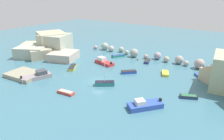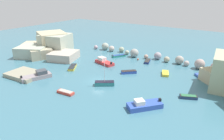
% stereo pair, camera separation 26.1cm
% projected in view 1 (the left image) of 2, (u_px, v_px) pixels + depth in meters
% --- Properties ---
extents(cove_water, '(160.00, 160.00, 0.00)m').
position_uv_depth(cove_water, '(98.00, 81.00, 45.51)').
color(cove_water, teal).
rests_on(cove_water, ground).
extents(cliff_headland_left, '(26.56, 18.09, 6.35)m').
position_uv_depth(cliff_headland_left, '(49.00, 46.00, 64.91)').
color(cliff_headland_left, '#BAB08D').
rests_on(cliff_headland_left, ground).
extents(rock_breakwater, '(39.22, 4.55, 2.58)m').
position_uv_depth(rock_breakwater, '(151.00, 55.00, 60.16)').
color(rock_breakwater, '#BC98A4').
rests_on(rock_breakwater, ground).
extents(stone_dock, '(8.62, 6.52, 0.86)m').
position_uv_depth(stone_dock, '(25.00, 75.00, 48.12)').
color(stone_dock, gray).
rests_on(stone_dock, ground).
extents(channel_buoy, '(0.49, 0.49, 0.49)m').
position_uv_depth(channel_buoy, '(138.00, 59.00, 59.57)').
color(channel_buoy, '#E04C28').
rests_on(channel_buoy, cove_water).
extents(moored_boat_0, '(3.62, 4.52, 0.60)m').
position_uv_depth(moored_boat_0, '(72.00, 67.00, 53.12)').
color(moored_boat_0, gold).
rests_on(moored_boat_0, cove_water).
extents(moored_boat_1, '(4.16, 3.55, 6.16)m').
position_uv_depth(moored_boat_1, '(105.00, 83.00, 43.53)').
color(moored_boat_1, teal).
rests_on(moored_boat_1, cove_water).
extents(moored_boat_2, '(3.33, 2.34, 0.59)m').
position_uv_depth(moored_boat_2, '(189.00, 97.00, 38.33)').
color(moored_boat_2, navy).
rests_on(moored_boat_2, cove_water).
extents(moored_boat_3, '(2.22, 3.96, 0.58)m').
position_uv_depth(moored_boat_3, '(147.00, 61.00, 57.81)').
color(moored_boat_3, navy).
rests_on(moored_boat_3, cove_water).
extents(moored_boat_4, '(3.29, 3.41, 0.54)m').
position_uv_depth(moored_boat_4, '(201.00, 76.00, 47.60)').
color(moored_boat_4, '#395AB8').
rests_on(moored_boat_4, cove_water).
extents(moored_boat_5, '(3.30, 4.29, 0.61)m').
position_uv_depth(moored_boat_5, '(118.00, 56.00, 62.58)').
color(moored_boat_5, teal).
rests_on(moored_boat_5, cove_water).
extents(moored_boat_6, '(2.62, 3.58, 0.58)m').
position_uv_depth(moored_boat_6, '(165.00, 73.00, 49.25)').
color(moored_boat_6, yellow).
rests_on(moored_boat_6, cove_water).
extents(moored_boat_7, '(3.48, 3.41, 0.70)m').
position_uv_depth(moored_boat_7, '(129.00, 72.00, 49.92)').
color(moored_boat_7, '#3450B6').
rests_on(moored_boat_7, cove_water).
extents(moored_boat_8, '(4.59, 6.95, 1.84)m').
position_uv_depth(moored_boat_8, '(37.00, 76.00, 46.71)').
color(moored_boat_8, gray).
rests_on(moored_boat_8, cove_water).
extents(moored_boat_9, '(3.60, 1.57, 0.56)m').
position_uv_depth(moored_boat_9, '(66.00, 92.00, 39.98)').
color(moored_boat_9, '#C54134').
rests_on(moored_boat_9, cove_water).
extents(moored_boat_10, '(6.22, 3.53, 1.72)m').
position_uv_depth(moored_boat_10, '(104.00, 62.00, 56.40)').
color(moored_boat_10, red).
rests_on(moored_boat_10, cove_water).
extents(moored_boat_11, '(5.53, 5.99, 1.67)m').
position_uv_depth(moored_boat_11, '(145.00, 105.00, 34.99)').
color(moored_boat_11, '#3253B4').
rests_on(moored_boat_11, cove_water).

